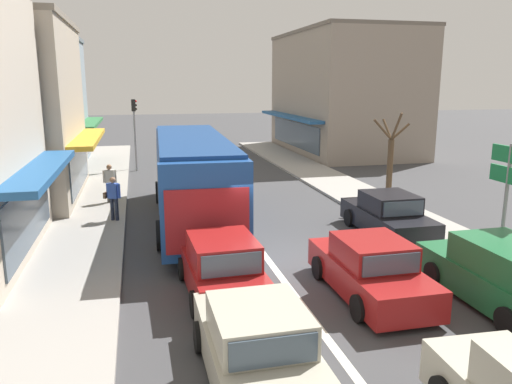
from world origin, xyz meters
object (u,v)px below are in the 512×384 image
object	(u,v)px
city_bus	(192,173)
pedestrian_with_handbag_near	(113,196)
hatchback_queue_far_back	(221,268)
pedestrian_browsing_midblock	(110,181)
traffic_light_downstreet	(134,123)
directional_road_sign	(509,177)
sedan_behind_bus_near	(370,270)
street_tree_right	(390,166)
parked_sedan_kerb_second	(388,216)
parked_wagon_kerb_front	(504,276)
sedan_behind_bus_mid	(258,349)

from	to	relation	value
city_bus	pedestrian_with_handbag_near	size ratio (longest dim) A/B	6.71
hatchback_queue_far_back	pedestrian_browsing_midblock	world-z (taller)	pedestrian_browsing_midblock
traffic_light_downstreet	pedestrian_with_handbag_near	world-z (taller)	traffic_light_downstreet
traffic_light_downstreet	pedestrian_with_handbag_near	size ratio (longest dim) A/B	2.58
directional_road_sign	pedestrian_with_handbag_near	size ratio (longest dim) A/B	2.21
sedan_behind_bus_near	street_tree_right	world-z (taller)	street_tree_right
city_bus	street_tree_right	bearing A→B (deg)	0.23
city_bus	hatchback_queue_far_back	bearing A→B (deg)	-90.52
hatchback_queue_far_back	traffic_light_downstreet	size ratio (longest dim) A/B	0.89
pedestrian_browsing_midblock	parked_sedan_kerb_second	bearing A→B (deg)	-34.72
sedan_behind_bus_near	parked_wagon_kerb_front	size ratio (longest dim) A/B	0.93
city_bus	pedestrian_browsing_midblock	bearing A→B (deg)	131.85
sedan_behind_bus_near	directional_road_sign	distance (m)	4.64
parked_wagon_kerb_front	street_tree_right	distance (m)	9.12
parked_wagon_kerb_front	traffic_light_downstreet	distance (m)	22.50
sedan_behind_bus_near	hatchback_queue_far_back	world-z (taller)	hatchback_queue_far_back
sedan_behind_bus_mid	hatchback_queue_far_back	size ratio (longest dim) A/B	1.12
street_tree_right	pedestrian_with_handbag_near	xyz separation A→B (m)	(-10.90, 0.48, -0.78)
parked_wagon_kerb_front	street_tree_right	size ratio (longest dim) A/B	1.12
parked_sedan_kerb_second	directional_road_sign	distance (m)	4.66
sedan_behind_bus_mid	parked_wagon_kerb_front	size ratio (longest dim) A/B	0.94
parked_wagon_kerb_front	parked_sedan_kerb_second	distance (m)	5.78
sedan_behind_bus_mid	pedestrian_browsing_midblock	bearing A→B (deg)	102.36
city_bus	sedan_behind_bus_mid	bearing A→B (deg)	-90.34
sedan_behind_bus_near	directional_road_sign	world-z (taller)	directional_road_sign
parked_wagon_kerb_front	pedestrian_browsing_midblock	xyz separation A→B (m)	(-9.39, 12.36, 0.32)
sedan_behind_bus_mid	traffic_light_downstreet	distance (m)	22.68
sedan_behind_bus_mid	pedestrian_with_handbag_near	size ratio (longest dim) A/B	2.58
parked_wagon_kerb_front	pedestrian_browsing_midblock	distance (m)	15.52
sedan_behind_bus_mid	traffic_light_downstreet	bearing A→B (deg)	95.00
sedan_behind_bus_near	pedestrian_browsing_midblock	bearing A→B (deg)	120.94
sedan_behind_bus_mid	parked_wagon_kerb_front	distance (m)	6.54
city_bus	sedan_behind_bus_near	bearing A→B (deg)	-65.19
parked_wagon_kerb_front	parked_sedan_kerb_second	world-z (taller)	parked_wagon_kerb_front
pedestrian_with_handbag_near	street_tree_right	bearing A→B (deg)	-2.50
parked_wagon_kerb_front	directional_road_sign	distance (m)	3.00
hatchback_queue_far_back	pedestrian_with_handbag_near	xyz separation A→B (m)	(-2.83, 7.21, 0.36)
street_tree_right	pedestrian_with_handbag_near	world-z (taller)	street_tree_right
hatchback_queue_far_back	parked_wagon_kerb_front	size ratio (longest dim) A/B	0.83
sedan_behind_bus_mid	street_tree_right	xyz separation A→B (m)	(8.07, 10.56, 1.19)
parked_sedan_kerb_second	traffic_light_downstreet	distance (m)	17.35
sedan_behind_bus_mid	parked_sedan_kerb_second	world-z (taller)	same
sedan_behind_bus_near	parked_sedan_kerb_second	bearing A→B (deg)	57.58
parked_sedan_kerb_second	street_tree_right	size ratio (longest dim) A/B	1.04
sedan_behind_bus_near	pedestrian_browsing_midblock	distance (m)	12.92
sedan_behind_bus_near	parked_sedan_kerb_second	distance (m)	5.33
city_bus	parked_sedan_kerb_second	bearing A→B (deg)	-25.81
city_bus	traffic_light_downstreet	world-z (taller)	traffic_light_downstreet
city_bus	sedan_behind_bus_near	xyz separation A→B (m)	(3.50, -7.57, -1.22)
sedan_behind_bus_near	street_tree_right	bearing A→B (deg)	59.30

